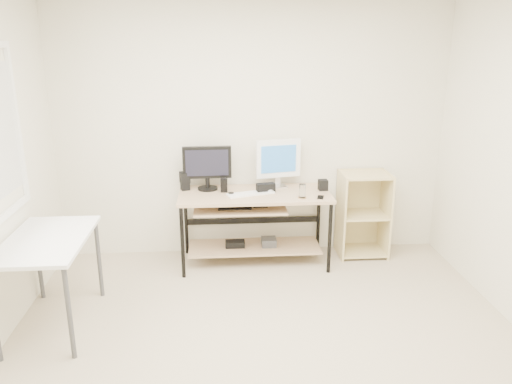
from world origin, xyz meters
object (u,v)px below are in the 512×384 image
at_px(side_table, 47,248).
at_px(black_monitor, 207,165).
at_px(shelf_unit, 362,213).
at_px(white_imac, 278,160).
at_px(desk, 252,213).
at_px(audio_controller, 224,185).

height_order(side_table, black_monitor, black_monitor).
bearing_deg(shelf_unit, white_imac, 177.75).
bearing_deg(side_table, desk, 32.65).
bearing_deg(black_monitor, shelf_unit, -1.43).
relative_size(shelf_unit, audio_controller, 6.58).
relative_size(desk, black_monitor, 3.09).
bearing_deg(desk, side_table, -147.35).
xyz_separation_m(side_table, black_monitor, (1.21, 1.22, 0.33)).
xyz_separation_m(shelf_unit, audio_controller, (-1.45, -0.11, 0.37)).
relative_size(desk, white_imac, 3.03).
distance_m(shelf_unit, white_imac, 1.07).
height_order(shelf_unit, white_imac, white_imac).
relative_size(desk, side_table, 1.50).
bearing_deg(white_imac, shelf_unit, -14.11).
height_order(desk, shelf_unit, shelf_unit).
bearing_deg(white_imac, desk, -157.10).
xyz_separation_m(shelf_unit, black_monitor, (-1.62, -0.01, 0.55)).
relative_size(side_table, audio_controller, 7.31).
relative_size(side_table, black_monitor, 2.06).
relative_size(black_monitor, audio_controller, 3.55).
xyz_separation_m(desk, white_imac, (0.28, 0.20, 0.50)).
bearing_deg(audio_controller, shelf_unit, 7.54).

